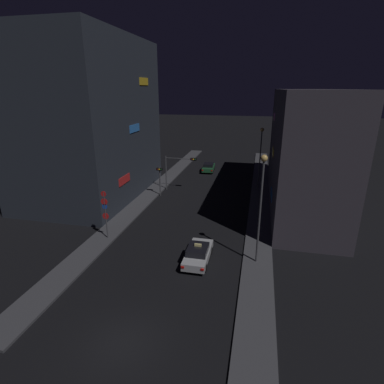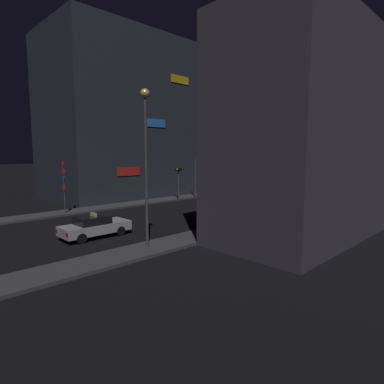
# 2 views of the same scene
# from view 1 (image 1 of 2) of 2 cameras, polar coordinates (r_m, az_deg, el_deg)

# --- Properties ---
(ground_plane) EXTENTS (300.00, 300.00, 0.00)m
(ground_plane) POSITION_cam_1_polar(r_m,az_deg,el_deg) (19.05, -12.87, -26.06)
(ground_plane) COLOR black
(sidewalk_left) EXTENTS (2.36, 55.86, 0.17)m
(sidewalk_left) POSITION_cam_1_polar(r_m,az_deg,el_deg) (42.36, -6.84, 0.56)
(sidewalk_left) COLOR #424247
(sidewalk_left) RESTS_ON ground_plane
(sidewalk_right) EXTENTS (2.36, 55.86, 0.17)m
(sidewalk_right) POSITION_cam_1_polar(r_m,az_deg,el_deg) (40.10, 12.66, -0.85)
(sidewalk_right) COLOR #424247
(sidewalk_right) RESTS_ON ground_plane
(building_facade_left) EXTENTS (12.04, 18.90, 19.16)m
(building_facade_left) POSITION_cam_1_polar(r_m,az_deg,el_deg) (40.45, -18.88, 12.61)
(building_facade_left) COLOR #282D38
(building_facade_left) RESTS_ON ground_plane
(building_facade_right) EXTENTS (6.70, 26.02, 13.25)m
(building_facade_right) POSITION_cam_1_polar(r_m,az_deg,el_deg) (38.41, 20.11, 7.72)
(building_facade_right) COLOR #3D3842
(building_facade_right) RESTS_ON ground_plane
(taxi) EXTENTS (1.84, 4.46, 1.62)m
(taxi) POSITION_cam_1_polar(r_m,az_deg,el_deg) (24.88, 1.15, -11.49)
(taxi) COLOR #B7B7BC
(taxi) RESTS_ON ground_plane
(far_car) EXTENTS (2.06, 4.55, 1.42)m
(far_car) POSITION_cam_1_polar(r_m,az_deg,el_deg) (51.42, 3.14, 4.70)
(far_car) COLOR #1E512D
(far_car) RESTS_ON ground_plane
(traffic_light_overhead) EXTENTS (4.34, 0.42, 4.73)m
(traffic_light_overhead) POSITION_cam_1_polar(r_m,az_deg,el_deg) (40.90, -2.62, 4.96)
(traffic_light_overhead) COLOR #47474C
(traffic_light_overhead) RESTS_ON ground_plane
(traffic_light_left_kerb) EXTENTS (0.80, 0.42, 3.85)m
(traffic_light_left_kerb) POSITION_cam_1_polar(r_m,az_deg,el_deg) (39.08, -6.10, 3.10)
(traffic_light_left_kerb) COLOR #47474C
(traffic_light_left_kerb) RESTS_ON ground_plane
(sign_pole_left) EXTENTS (0.63, 0.10, 4.58)m
(sign_pole_left) POSITION_cam_1_polar(r_m,az_deg,el_deg) (28.41, -16.04, -3.45)
(sign_pole_left) COLOR #47474C
(sign_pole_left) RESTS_ON sidewalk_left
(street_lamp_near_block) EXTENTS (0.52, 0.52, 8.70)m
(street_lamp_near_block) POSITION_cam_1_polar(r_m,az_deg,el_deg) (23.04, 12.94, -0.17)
(street_lamp_near_block) COLOR #47474C
(street_lamp_near_block) RESTS_ON sidewalk_right
(street_lamp_far_block) EXTENTS (0.52, 0.52, 8.31)m
(street_lamp_far_block) POSITION_cam_1_polar(r_m,az_deg,el_deg) (41.89, 12.82, 8.06)
(street_lamp_far_block) COLOR #47474C
(street_lamp_far_block) RESTS_ON sidewalk_right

